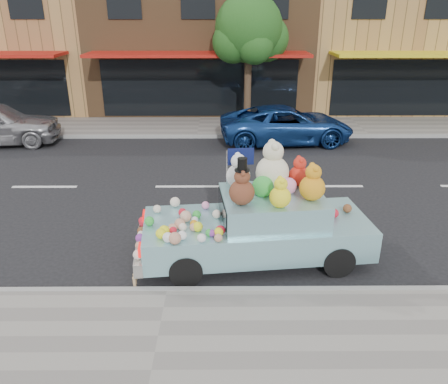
{
  "coord_description": "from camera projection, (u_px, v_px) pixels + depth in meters",
  "views": [
    {
      "loc": [
        0.95,
        -11.3,
        4.58
      ],
      "look_at": [
        0.99,
        -3.37,
        1.25
      ],
      "focal_mm": 35.0,
      "sensor_mm": 36.0,
      "label": 1
    }
  ],
  "objects": [
    {
      "name": "far_kerb",
      "position": [
        197.0,
        136.0,
        16.77
      ],
      "size": [
        60.0,
        0.12,
        0.13
      ],
      "primitive_type": "cube",
      "color": "gray",
      "rests_on": "ground"
    },
    {
      "name": "storefront_right",
      "position": [
        402.0,
        29.0,
        21.87
      ],
      "size": [
        10.0,
        9.8,
        7.3
      ],
      "color": "#A37B44",
      "rests_on": "ground"
    },
    {
      "name": "ground",
      "position": [
        188.0,
        187.0,
        12.19
      ],
      "size": [
        120.0,
        120.0,
        0.0
      ],
      "primitive_type": "plane",
      "color": "black",
      "rests_on": "ground"
    },
    {
      "name": "street_tree",
      "position": [
        249.0,
        34.0,
        16.81
      ],
      "size": [
        3.0,
        2.7,
        5.22
      ],
      "color": "#38281C",
      "rests_on": "ground"
    },
    {
      "name": "storefront_left",
      "position": [
        2.0,
        30.0,
        21.76
      ],
      "size": [
        10.0,
        9.8,
        7.3
      ],
      "color": "#A37B44",
      "rests_on": "ground"
    },
    {
      "name": "art_car",
      "position": [
        258.0,
        221.0,
        8.41
      ],
      "size": [
        4.64,
        2.2,
        2.3
      ],
      "rotation": [
        0.0,
        0.0,
        0.11
      ],
      "color": "black",
      "rests_on": "ground"
    },
    {
      "name": "car_blue",
      "position": [
        286.0,
        125.0,
        15.98
      ],
      "size": [
        5.01,
        2.66,
        1.34
      ],
      "primitive_type": "imported",
      "rotation": [
        0.0,
        0.0,
        1.66
      ],
      "color": "navy",
      "rests_on": "ground"
    },
    {
      "name": "near_sidewalk",
      "position": [
        155.0,
        355.0,
        6.17
      ],
      "size": [
        60.0,
        3.0,
        0.12
      ],
      "primitive_type": "cube",
      "color": "gray",
      "rests_on": "ground"
    },
    {
      "name": "storefront_mid",
      "position": [
        202.0,
        29.0,
        21.82
      ],
      "size": [
        10.0,
        9.8,
        7.3
      ],
      "color": "brown",
      "rests_on": "ground"
    },
    {
      "name": "far_sidewalk",
      "position": [
        199.0,
        127.0,
        18.16
      ],
      "size": [
        60.0,
        3.0,
        0.12
      ],
      "primitive_type": "cube",
      "color": "gray",
      "rests_on": "ground"
    },
    {
      "name": "near_kerb",
      "position": [
        167.0,
        292.0,
        7.55
      ],
      "size": [
        60.0,
        0.12,
        0.13
      ],
      "primitive_type": "cube",
      "color": "gray",
      "rests_on": "ground"
    }
  ]
}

